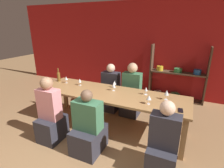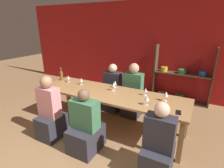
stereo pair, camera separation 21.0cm
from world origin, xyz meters
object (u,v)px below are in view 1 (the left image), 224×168
Objects in this scene: wine_glass_red_b at (115,83)px; wine_glass_white_a at (114,85)px; wine_glass_white_b at (149,98)px; wine_glass_empty_a at (66,78)px; wine_glass_red_c at (80,81)px; person_near_c at (51,118)px; dining_table at (110,96)px; wine_glass_red_a at (146,89)px; cell_phone at (181,110)px; shelf_unit at (175,81)px; wine_bottle_green at (59,76)px; person_near_a at (88,130)px; person_near_b at (163,148)px; wine_glass_red_d at (167,93)px; person_far_b at (111,93)px; person_far_a at (131,96)px.

wine_glass_white_a is (0.05, -0.17, 0.02)m from wine_glass_red_b.
wine_glass_white_b is 1.06× the size of wine_glass_empty_a.
person_near_c is at bearing -90.82° from wine_glass_red_c.
wine_glass_red_b is (-0.04, 0.31, 0.18)m from dining_table.
wine_glass_red_c is (-0.75, -0.18, 0.00)m from wine_glass_red_b.
cell_phone is at bearing -32.67° from wine_glass_red_a.
shelf_unit reaches higher than dining_table.
wine_glass_red_b is (-1.08, -1.77, 0.33)m from shelf_unit.
wine_glass_red_b is (1.37, 0.14, -0.02)m from wine_bottle_green.
wine_glass_red_c is at bearing 129.88° from person_near_a.
wine_glass_red_c reaches higher than wine_glass_empty_a.
wine_glass_white_a is 0.16× the size of person_near_b.
person_near_b reaches higher than wine_glass_empty_a.
wine_glass_red_b is 1.01× the size of wine_glass_red_c.
wine_glass_red_c reaches higher than dining_table.
wine_glass_red_b is at bearing 55.47° from person_near_c.
wine_glass_red_d is at bearing 6.32° from dining_table.
person_near_a reaches higher than wine_glass_red_b.
person_near_b is 0.97× the size of person_far_b.
dining_table is 1.19m from wine_glass_empty_a.
person_near_a is 1.55m from person_far_a.
wine_glass_red_d reaches higher than dining_table.
wine_bottle_green is at bearing 145.34° from person_near_a.
wine_glass_empty_a is at bearing 159.19° from person_near_b.
dining_table is at bearing -6.67° from wine_bottle_green.
shelf_unit reaches higher than wine_glass_red_b.
person_far_b is at bearing -137.29° from shelf_unit.
wine_glass_red_b is at bearing 171.30° from wine_glass_red_a.
person_far_a reaches higher than wine_bottle_green.
person_near_c is (-0.78, -0.01, 0.06)m from person_near_a.
wine_glass_white_a is at bearing -72.08° from wine_glass_red_b.
person_near_c is (-1.85, -2.88, -0.09)m from shelf_unit.
wine_glass_white_b is at bearing -30.49° from wine_glass_red_b.
wine_glass_white_a is 1.36m from cell_phone.
wine_bottle_green is 0.25× the size of person_far_a.
wine_glass_red_d is at bearing 143.54° from person_far_a.
shelf_unit reaches higher than person_near_b.
person_far_b is (-0.37, 0.65, -0.48)m from wine_glass_white_a.
cell_phone is (2.73, -0.39, -0.12)m from wine_bottle_green.
wine_glass_white_a is at bearing 82.14° from dining_table.
person_near_b is at bearing -87.41° from shelf_unit.
wine_glass_empty_a is at bearing -6.54° from wine_bottle_green.
wine_glass_empty_a is (-1.83, -0.06, 0.00)m from wine_glass_red_a.
person_near_a is (0.02, -1.10, -0.49)m from wine_glass_red_b.
wine_glass_empty_a is 0.82× the size of wine_glass_red_d.
person_far_b is (-1.40, 0.67, -0.48)m from wine_glass_red_d.
wine_glass_white_b is 1.19m from person_far_a.
wine_glass_red_a is at bearing 130.13° from person_far_a.
wine_glass_red_d is (0.39, -0.08, 0.02)m from wine_glass_red_a.
wine_glass_red_b is 1.20m from person_near_a.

